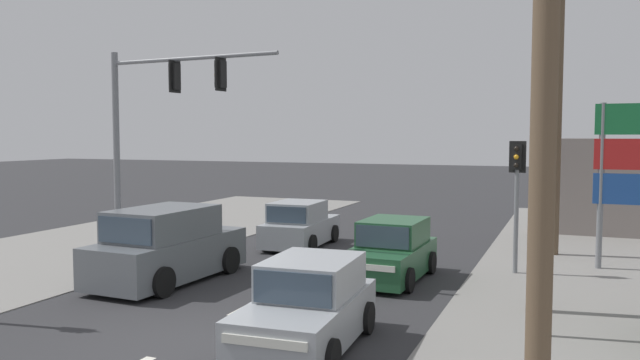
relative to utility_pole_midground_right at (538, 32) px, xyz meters
name	(u,v)px	position (x,y,z in m)	size (l,w,h in m)	color
ground_plane	(180,343)	(-5.73, -4.47, -5.82)	(140.00, 140.00, 0.00)	#303033
lane_dash_mid	(258,301)	(-5.73, -1.47, -5.82)	(0.20, 2.40, 0.01)	silver
lane_dash_far	(336,260)	(-5.73, 3.53, -5.82)	(0.20, 2.40, 0.01)	silver
kerb_left_verge	(13,263)	(-14.23, -0.47, -5.81)	(8.00, 40.00, 0.02)	gray
utility_pole_midground_right	(538,32)	(0.00, 0.00, 0.00)	(3.78, 0.38, 10.90)	brown
utility_pole_background_right	(559,70)	(0.27, 6.81, -0.13)	(1.80, 0.26, 10.88)	brown
traffic_signal_mast	(152,119)	(-9.83, 0.31, -1.67)	(5.28, 0.55, 6.00)	slate
pedestal_signal_right_kerb	(541,206)	(0.20, -1.71, -3.40)	(0.44, 0.31, 3.56)	slate
pedestal_signal_far_median	(517,184)	(-0.63, 3.62, -3.40)	(0.44, 0.31, 3.56)	slate
shopping_plaza_sign	(636,162)	(2.32, 5.11, -2.84)	(2.10, 0.16, 4.60)	slate
hatchback_crossing_left	(391,252)	(-3.56, 1.78, -5.12)	(1.86, 3.68, 1.53)	#235633
hatchback_receding_far	(300,226)	(-7.66, 5.25, -5.12)	(1.90, 3.70, 1.53)	#A3A8AD
hatchback_kerbside_parked	(308,307)	(-3.52, -3.79, -5.12)	(1.94, 3.72, 1.53)	#A3A8AD
suv_oncoming_mid	(167,247)	(-8.75, -0.61, -4.94)	(2.22, 4.61, 1.90)	slate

